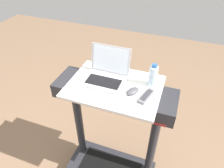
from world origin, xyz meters
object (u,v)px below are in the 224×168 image
Objects in this scene: water_bottle at (153,76)px; tv_remote at (146,96)px; laptop at (106,74)px; computer_mouse at (133,91)px.

tv_remote is at bearing -93.23° from water_bottle.
computer_mouse is at bearing -22.50° from laptop.
computer_mouse is 0.18m from water_bottle.
water_bottle is 1.04× the size of tv_remote.
laptop reaches higher than tv_remote.
laptop is 3.01× the size of computer_mouse.
water_bottle reaches higher than tv_remote.
computer_mouse is at bearing 173.95° from tv_remote.
computer_mouse is 0.60× the size of tv_remote.
laptop reaches higher than computer_mouse.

